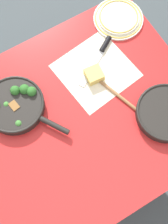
# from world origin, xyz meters

# --- Properties ---
(ground_plane) EXTENTS (14.00, 14.00, 0.00)m
(ground_plane) POSITION_xyz_m (0.00, 0.00, 0.00)
(ground_plane) COLOR #424C51
(dining_table_red) EXTENTS (1.04, 0.92, 0.75)m
(dining_table_red) POSITION_xyz_m (0.00, 0.00, 0.66)
(dining_table_red) COLOR red
(dining_table_red) RESTS_ON ground_plane
(skillet_broccoli) EXTENTS (0.29, 0.37, 0.07)m
(skillet_broccoli) POSITION_xyz_m (0.24, -0.18, 0.78)
(skillet_broccoli) COLOR black
(skillet_broccoli) RESTS_ON dining_table_red
(skillet_eggs) EXTENTS (0.30, 0.35, 0.05)m
(skillet_eggs) POSITION_xyz_m (-0.31, 0.19, 0.77)
(skillet_eggs) COLOR black
(skillet_eggs) RESTS_ON dining_table_red
(wooden_spoon) EXTENTS (0.14, 0.34, 0.02)m
(wooden_spoon) POSITION_xyz_m (-0.20, 0.09, 0.76)
(wooden_spoon) COLOR #996B42
(wooden_spoon) RESTS_ON dining_table_red
(parchment_sheet) EXTENTS (0.36, 0.35, 0.00)m
(parchment_sheet) POSITION_xyz_m (-0.15, -0.15, 0.75)
(parchment_sheet) COLOR silver
(parchment_sheet) RESTS_ON dining_table_red
(grater_knife) EXTENTS (0.26, 0.17, 0.02)m
(grater_knife) POSITION_xyz_m (-0.22, -0.21, 0.76)
(grater_knife) COLOR silver
(grater_knife) RESTS_ON dining_table_red
(cheese_block) EXTENTS (0.08, 0.08, 0.04)m
(cheese_block) POSITION_xyz_m (-0.13, -0.13, 0.77)
(cheese_block) COLOR #E0C15B
(cheese_block) RESTS_ON dining_table_red
(dinner_plate_stack) EXTENTS (0.25, 0.25, 0.03)m
(dinner_plate_stack) POSITION_xyz_m (-0.40, -0.34, 0.76)
(dinner_plate_stack) COLOR silver
(dinner_plate_stack) RESTS_ON dining_table_red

